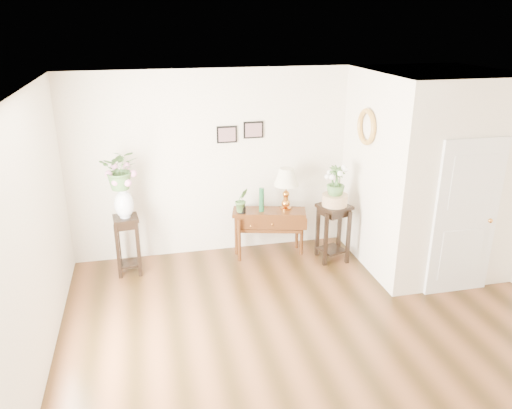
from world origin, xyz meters
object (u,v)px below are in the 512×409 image
object	(u,v)px
console_table	(269,233)
plant_stand_a	(128,245)
table_lamp	(286,187)
plant_stand_b	(333,232)

from	to	relation	value
console_table	plant_stand_a	distance (m)	2.10
plant_stand_a	table_lamp	bearing A→B (deg)	2.96
console_table	plant_stand_b	world-z (taller)	plant_stand_b
table_lamp	plant_stand_a	world-z (taller)	table_lamp
console_table	plant_stand_b	size ratio (longest dim) A/B	1.25
plant_stand_b	plant_stand_a	bearing A→B (deg)	175.34
plant_stand_a	plant_stand_b	size ratio (longest dim) A/B	0.99
console_table	table_lamp	size ratio (longest dim) A/B	1.68
table_lamp	plant_stand_a	size ratio (longest dim) A/B	0.75
table_lamp	plant_stand_a	xyz separation A→B (m)	(-2.36, -0.12, -0.65)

